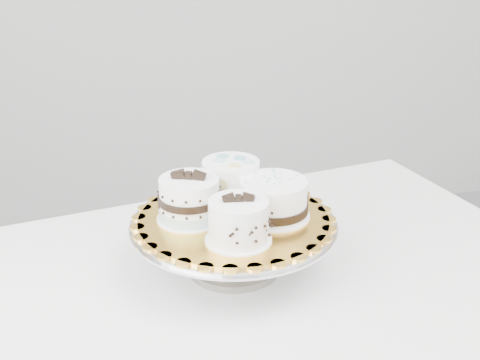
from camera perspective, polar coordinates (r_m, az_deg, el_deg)
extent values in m
cube|color=white|center=(1.01, 0.70, -10.57)|extent=(1.23, 0.94, 0.04)
cube|color=white|center=(1.67, 12.33, -11.60)|extent=(0.06, 0.06, 0.71)
cylinder|color=gray|center=(1.04, -0.59, -8.04)|extent=(0.16, 0.16, 0.01)
cylinder|color=gray|center=(1.02, -0.60, -6.33)|extent=(0.10, 0.10, 0.08)
cylinder|color=silver|center=(1.00, -0.61, -4.02)|extent=(0.33, 0.33, 0.01)
cylinder|color=silver|center=(1.00, -0.61, -4.16)|extent=(0.34, 0.34, 0.00)
cylinder|color=gold|center=(0.99, -0.61, -3.67)|extent=(0.35, 0.35, 0.00)
cylinder|color=white|center=(0.92, -0.15, -5.67)|extent=(0.10, 0.10, 0.00)
cylinder|color=white|center=(0.91, -0.15, -3.83)|extent=(0.10, 0.10, 0.06)
cylinder|color=white|center=(0.99, -4.75, -3.58)|extent=(0.11, 0.11, 0.00)
cylinder|color=white|center=(0.98, -4.82, -1.72)|extent=(0.12, 0.12, 0.07)
cylinder|color=#A4CCD0|center=(0.99, -4.77, -3.03)|extent=(0.10, 0.10, 0.02)
cylinder|color=black|center=(0.97, -4.82, -1.67)|extent=(0.10, 0.10, 0.01)
cylinder|color=white|center=(1.05, -0.86, -1.81)|extent=(0.11, 0.11, 0.00)
cylinder|color=white|center=(1.04, -0.87, -0.01)|extent=(0.13, 0.13, 0.07)
cylinder|color=white|center=(1.00, 3.13, -3.34)|extent=(0.12, 0.12, 0.00)
cylinder|color=white|center=(0.98, 3.17, -1.69)|extent=(0.14, 0.14, 0.06)
cylinder|color=black|center=(0.99, 3.15, -2.54)|extent=(0.12, 0.12, 0.01)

